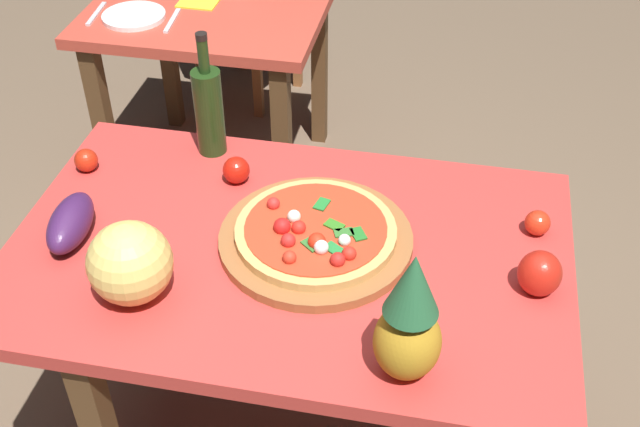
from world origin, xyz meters
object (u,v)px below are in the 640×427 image
pizza (315,232)px  napkin_folded (199,2)px  tomato_near_board (236,170)px  pineapple_left (409,323)px  pizza_board (316,239)px  melon (130,263)px  knife_utensil (172,21)px  tomato_beside_pepper (86,160)px  dining_chair (236,3)px  wine_bottle (209,109)px  fork_utensil (96,14)px  eggplant (70,223)px  background_table (214,34)px  tomato_at_corner (538,223)px  bell_pepper (540,273)px  display_table (289,277)px  dinner_plate (134,16)px

pizza → napkin_folded: pizza is taller
tomato_near_board → pineapple_left: bearing=-47.2°
pizza → pizza_board: bearing=82.3°
pineapple_left → tomato_near_board: bearing=132.8°
melon → knife_utensil: 1.33m
pineapple_left → napkin_folded: size_ratio=2.16×
pizza → tomato_beside_pepper: 0.66m
pizza → dining_chair: bearing=111.8°
wine_bottle → napkin_folded: (-0.33, 0.88, -0.13)m
pineapple_left → fork_utensil: (-1.24, 1.37, -0.13)m
dining_chair → eggplant: bearing=116.0°
pizza → fork_utensil: (-1.00, 1.04, -0.04)m
background_table → tomato_beside_pepper: 1.07m
eggplant → tomato_at_corner: (1.06, 0.23, -0.01)m
pineapple_left → tomato_beside_pepper: pineapple_left is taller
wine_bottle → tomato_at_corner: size_ratio=5.70×
pizza_board → tomato_near_board: size_ratio=6.50×
background_table → melon: bearing=-78.8°
pizza → tomato_at_corner: pizza is taller
bell_pepper → background_table: bearing=131.7°
display_table → knife_utensil: (-0.66, 1.06, 0.10)m
pizza_board → pineapple_left: size_ratio=1.49×
dinner_plate → tomato_at_corner: bearing=-33.4°
pizza_board → bell_pepper: 0.50m
dining_chair → pizza: (0.74, -1.84, 0.33)m
melon → napkin_folded: size_ratio=1.30×
tomato_beside_pepper → dinner_plate: bearing=104.0°
tomato_at_corner → dinner_plate: tomato_at_corner is taller
background_table → tomato_beside_pepper: bearing=-90.1°
napkin_folded → tomato_at_corner: bearing=-42.1°
fork_utensil → eggplant: bearing=-73.6°
pizza_board → pineapple_left: (0.24, -0.33, 0.12)m
background_table → pizza_board: 1.39m
dinner_plate → fork_utensil: size_ratio=1.22×
background_table → tomato_at_corner: 1.58m
background_table → tomato_near_board: bearing=-69.0°
dining_chair → napkin_folded: bearing=116.4°
bell_pepper → tomato_near_board: bearing=161.4°
melon → fork_utensil: 1.43m
napkin_folded → pineapple_left: bearing=-59.1°
pizza_board → knife_utensil: (-0.72, 1.04, -0.01)m
knife_utensil → pineapple_left: bearing=-59.8°
tomato_at_corner → pizza_board: bearing=-164.5°
tomato_at_corner → tomato_beside_pepper: 1.14m
pineapple_left → background_table: bearing=119.6°
eggplant → tomato_near_board: size_ratio=2.89×
tomato_near_board → background_table: bearing=111.0°
dining_chair → bell_pepper: 2.29m
pineapple_left → dinner_plate: (-1.10, 1.37, -0.13)m
dining_chair → fork_utensil: dining_chair is taller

